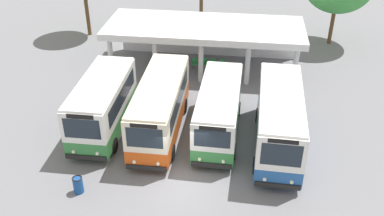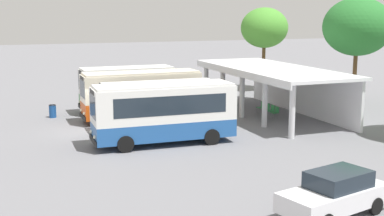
{
  "view_description": "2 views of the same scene",
  "coord_description": "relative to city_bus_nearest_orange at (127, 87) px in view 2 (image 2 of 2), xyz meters",
  "views": [
    {
      "loc": [
        2.66,
        -16.42,
        14.58
      ],
      "look_at": [
        -0.08,
        4.71,
        1.52
      ],
      "focal_mm": 40.44,
      "sensor_mm": 36.0,
      "label": 1
    },
    {
      "loc": [
        31.67,
        -4.87,
        7.26
      ],
      "look_at": [
        2.17,
        6.33,
        1.39
      ],
      "focal_mm": 48.67,
      "sensor_mm": 36.0,
      "label": 2
    }
  ],
  "objects": [
    {
      "name": "ground_plane",
      "position": [
        5.19,
        -4.07,
        -1.8
      ],
      "size": [
        180.0,
        180.0,
        0.0
      ],
      "primitive_type": "plane",
      "color": "slate"
    },
    {
      "name": "city_bus_nearest_orange",
      "position": [
        0.0,
        0.0,
        0.0
      ],
      "size": [
        2.5,
        6.9,
        3.27
      ],
      "color": "black",
      "rests_on": "ground"
    },
    {
      "name": "city_bus_second_in_row",
      "position": [
        3.34,
        0.15,
        0.02
      ],
      "size": [
        2.37,
        8.02,
        3.29
      ],
      "color": "black",
      "rests_on": "ground"
    },
    {
      "name": "city_bus_middle_cream",
      "position": [
        6.68,
        0.41,
        -0.13
      ],
      "size": [
        2.44,
        7.32,
        3.01
      ],
      "color": "black",
      "rests_on": "ground"
    },
    {
      "name": "city_bus_fourth_amber",
      "position": [
        10.01,
        -0.42,
        0.05
      ],
      "size": [
        2.59,
        7.95,
        3.36
      ],
      "color": "black",
      "rests_on": "ground"
    },
    {
      "name": "parked_car_flank",
      "position": [
        22.02,
        2.21,
        -0.98
      ],
      "size": [
        2.74,
        4.58,
        1.62
      ],
      "color": "black",
      "rests_on": "ground"
    },
    {
      "name": "terminal_canopy",
      "position": [
        4.93,
        9.69,
        0.81
      ],
      "size": [
        14.34,
        5.55,
        3.4
      ],
      "color": "silver",
      "rests_on": "ground"
    },
    {
      "name": "waiting_chair_end_by_column",
      "position": [
        4.28,
        8.76,
        -1.28
      ],
      "size": [
        0.44,
        0.44,
        0.86
      ],
      "color": "slate",
      "rests_on": "ground"
    },
    {
      "name": "waiting_chair_second_from_end",
      "position": [
        4.95,
        8.83,
        -1.28
      ],
      "size": [
        0.44,
        0.44,
        0.86
      ],
      "color": "slate",
      "rests_on": "ground"
    },
    {
      "name": "waiting_chair_middle_seat",
      "position": [
        5.63,
        8.83,
        -1.28
      ],
      "size": [
        0.44,
        0.44,
        0.86
      ],
      "color": "slate",
      "rests_on": "ground"
    },
    {
      "name": "waiting_chair_fourth_seat",
      "position": [
        6.31,
        8.78,
        -1.28
      ],
      "size": [
        0.44,
        0.44,
        0.86
      ],
      "color": "slate",
      "rests_on": "ground"
    },
    {
      "name": "roadside_tree_behind_canopy",
      "position": [
        3.8,
        17.14,
        4.3
      ],
      "size": [
        5.24,
        5.24,
        8.34
      ],
      "color": "brown",
      "rests_on": "ground"
    },
    {
      "name": "roadside_tree_west_of_canopy",
      "position": [
        -5.88,
        14.41,
        3.96
      ],
      "size": [
        4.34,
        4.34,
        7.63
      ],
      "color": "brown",
      "rests_on": "ground"
    },
    {
      "name": "litter_bin_apron",
      "position": [
        0.32,
        -5.42,
        -1.35
      ],
      "size": [
        0.49,
        0.49,
        0.9
      ],
      "color": "#19478C",
      "rests_on": "ground"
    }
  ]
}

